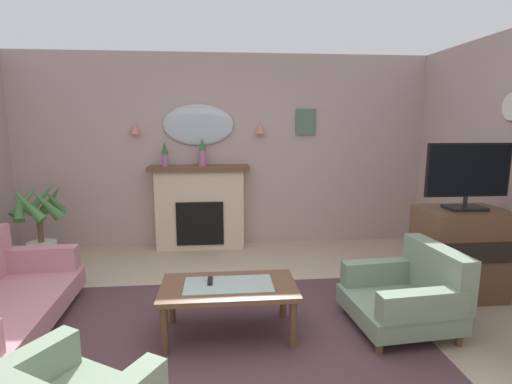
{
  "coord_description": "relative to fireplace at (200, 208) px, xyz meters",
  "views": [
    {
      "loc": [
        -0.07,
        -2.67,
        1.74
      ],
      "look_at": [
        0.33,
        1.67,
        0.97
      ],
      "focal_mm": 27.47,
      "sensor_mm": 36.0,
      "label": 1
    }
  ],
  "objects": [
    {
      "name": "floor",
      "position": [
        0.36,
        -2.7,
        -0.62
      ],
      "size": [
        6.73,
        6.74,
        0.1
      ],
      "primitive_type": "cube",
      "color": "tan",
      "rests_on": "ground"
    },
    {
      "name": "wall_back",
      "position": [
        0.36,
        0.22,
        0.77
      ],
      "size": [
        6.73,
        0.1,
        2.68
      ],
      "primitive_type": "cube",
      "color": "#B29993",
      "rests_on": "ground"
    },
    {
      "name": "patterned_rug",
      "position": [
        0.36,
        -2.5,
        -0.56
      ],
      "size": [
        3.2,
        2.4,
        0.01
      ],
      "primitive_type": "cube",
      "color": "#4C3338",
      "rests_on": "ground"
    },
    {
      "name": "fireplace",
      "position": [
        0.0,
        0.0,
        0.0
      ],
      "size": [
        1.36,
        0.36,
        1.16
      ],
      "color": "beige",
      "rests_on": "ground"
    },
    {
      "name": "mantel_vase_left",
      "position": [
        -0.45,
        -0.03,
        0.77
      ],
      "size": [
        0.1,
        0.1,
        0.33
      ],
      "color": "#9E6084",
      "rests_on": "fireplace"
    },
    {
      "name": "mantel_vase_centre",
      "position": [
        0.05,
        -0.03,
        0.76
      ],
      "size": [
        0.11,
        0.11,
        0.37
      ],
      "color": "#9E6084",
      "rests_on": "fireplace"
    },
    {
      "name": "wall_mirror",
      "position": [
        0.0,
        0.14,
        1.14
      ],
      "size": [
        0.96,
        0.06,
        0.56
      ],
      "primitive_type": "ellipsoid",
      "color": "#B2BCC6"
    },
    {
      "name": "wall_sconce_left",
      "position": [
        -0.85,
        0.09,
        1.09
      ],
      "size": [
        0.14,
        0.14,
        0.14
      ],
      "primitive_type": "cone",
      "color": "#D17066"
    },
    {
      "name": "wall_sconce_right",
      "position": [
        0.85,
        0.09,
        1.09
      ],
      "size": [
        0.14,
        0.14,
        0.14
      ],
      "primitive_type": "cone",
      "color": "#D17066"
    },
    {
      "name": "framed_picture",
      "position": [
        1.5,
        0.15,
        1.18
      ],
      "size": [
        0.28,
        0.03,
        0.36
      ],
      "primitive_type": "cube",
      "color": "#4C6B56"
    },
    {
      "name": "coffee_table",
      "position": [
        0.34,
        -2.36,
        -0.19
      ],
      "size": [
        1.1,
        0.6,
        0.45
      ],
      "color": "brown",
      "rests_on": "ground"
    },
    {
      "name": "tv_remote",
      "position": [
        0.19,
        -2.3,
        -0.12
      ],
      "size": [
        0.04,
        0.16,
        0.02
      ],
      "primitive_type": "cube",
      "color": "black",
      "rests_on": "coffee_table"
    },
    {
      "name": "armchair_in_corner",
      "position": [
        1.87,
        -2.36,
        -0.27
      ],
      "size": [
        0.89,
        0.88,
        0.71
      ],
      "color": "gray",
      "rests_on": "ground"
    },
    {
      "name": "tv_cabinet",
      "position": [
        2.67,
        -1.8,
        -0.12
      ],
      "size": [
        0.8,
        0.57,
        0.9
      ],
      "color": "brown",
      "rests_on": "ground"
    },
    {
      "name": "tv_flatscreen",
      "position": [
        2.67,
        -1.82,
        0.68
      ],
      "size": [
        0.84,
        0.24,
        0.65
      ],
      "color": "black",
      "rests_on": "tv_cabinet"
    },
    {
      "name": "potted_plant_tall_palm",
      "position": [
        -1.91,
        -0.53,
        -0.02
      ],
      "size": [
        0.64,
        0.65,
        1.03
      ],
      "color": "silver",
      "rests_on": "ground"
    }
  ]
}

